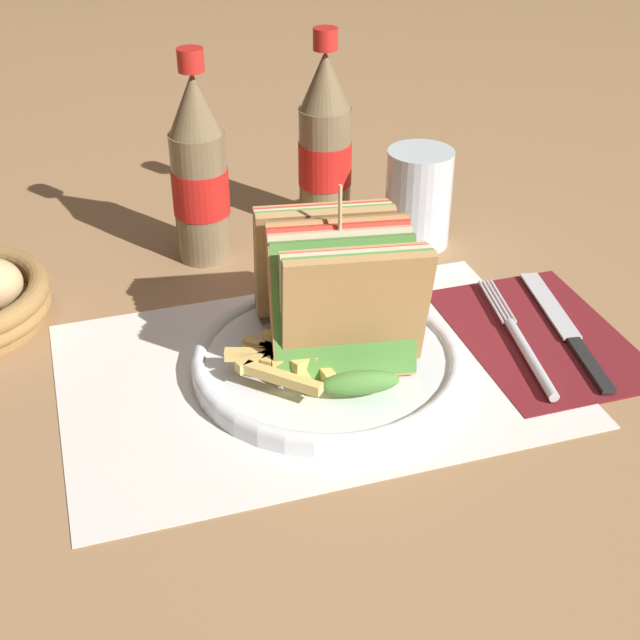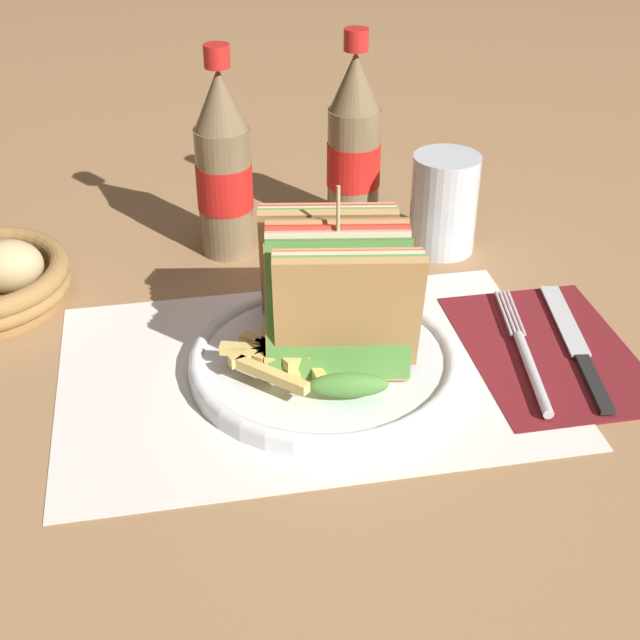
% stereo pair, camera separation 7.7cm
% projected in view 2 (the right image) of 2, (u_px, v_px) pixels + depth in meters
% --- Properties ---
extents(ground_plane, '(4.00, 4.00, 0.00)m').
position_uv_depth(ground_plane, '(359.00, 382.00, 0.76)').
color(ground_plane, '#9E754C').
extents(placemat, '(0.43, 0.29, 0.00)m').
position_uv_depth(placemat, '(308.00, 372.00, 0.77)').
color(placemat, silver).
rests_on(placemat, ground_plane).
extents(plate_main, '(0.23, 0.23, 0.02)m').
position_uv_depth(plate_main, '(324.00, 361.00, 0.77)').
color(plate_main, white).
rests_on(plate_main, ground_plane).
extents(club_sandwich, '(0.13, 0.18, 0.16)m').
position_uv_depth(club_sandwich, '(337.00, 292.00, 0.74)').
color(club_sandwich, tan).
rests_on(club_sandwich, plate_main).
extents(fries_pile, '(0.11, 0.09, 0.02)m').
position_uv_depth(fries_pile, '(282.00, 356.00, 0.74)').
color(fries_pile, '#E5C166').
rests_on(fries_pile, plate_main).
extents(napkin, '(0.14, 0.21, 0.00)m').
position_uv_depth(napkin, '(549.00, 350.00, 0.80)').
color(napkin, maroon).
rests_on(napkin, ground_plane).
extents(fork, '(0.04, 0.19, 0.01)m').
position_uv_depth(fork, '(528.00, 359.00, 0.77)').
color(fork, silver).
rests_on(fork, napkin).
extents(knife, '(0.05, 0.20, 0.00)m').
position_uv_depth(knife, '(576.00, 345.00, 0.80)').
color(knife, black).
rests_on(knife, napkin).
extents(coke_bottle_near, '(0.06, 0.06, 0.22)m').
position_uv_depth(coke_bottle_near, '(224.00, 168.00, 0.91)').
color(coke_bottle_near, '#7A6647').
rests_on(coke_bottle_near, ground_plane).
extents(coke_bottle_far, '(0.06, 0.06, 0.22)m').
position_uv_depth(coke_bottle_far, '(354.00, 147.00, 0.96)').
color(coke_bottle_far, '#7A6647').
rests_on(coke_bottle_far, ground_plane).
extents(glass_near, '(0.07, 0.07, 0.11)m').
position_uv_depth(glass_near, '(444.00, 203.00, 0.94)').
color(glass_near, silver).
rests_on(glass_near, ground_plane).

